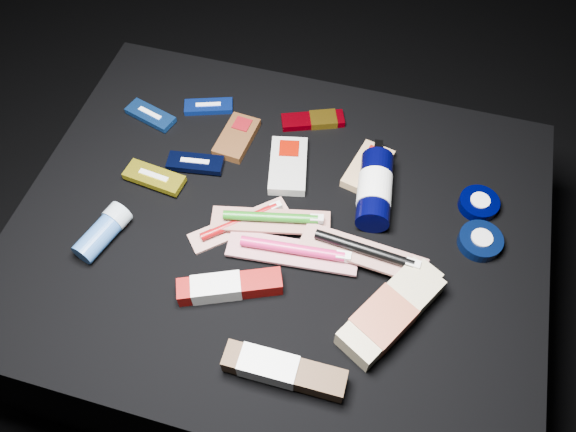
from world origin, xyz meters
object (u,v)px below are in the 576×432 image
(lotion_bottle, at_px, (375,189))
(deodorant_stick, at_px, (103,232))
(bodywash_bottle, at_px, (389,314))
(toothpaste_carton_red, at_px, (225,287))

(lotion_bottle, xyz_separation_m, deodorant_stick, (-0.45, -0.22, -0.01))
(deodorant_stick, bearing_deg, bodywash_bottle, 14.07)
(lotion_bottle, distance_m, deodorant_stick, 0.50)
(lotion_bottle, height_order, deodorant_stick, lotion_bottle)
(lotion_bottle, height_order, bodywash_bottle, lotion_bottle)
(lotion_bottle, bearing_deg, toothpaste_carton_red, -135.46)
(toothpaste_carton_red, bearing_deg, bodywash_bottle, -17.87)
(lotion_bottle, xyz_separation_m, toothpaste_carton_red, (-0.21, -0.26, -0.02))
(lotion_bottle, relative_size, deodorant_stick, 1.69)
(deodorant_stick, xyz_separation_m, toothpaste_carton_red, (0.25, -0.04, -0.01))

